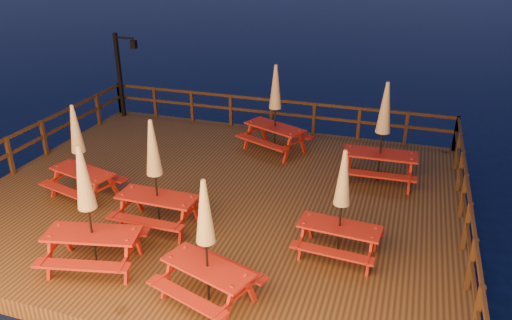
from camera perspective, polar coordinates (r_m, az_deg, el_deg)
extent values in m
plane|color=black|center=(13.09, -4.28, -5.37)|extent=(500.00, 500.00, 0.00)
cube|color=#3F2414|center=(12.99, -4.30, -4.60)|extent=(12.00, 10.00, 0.40)
cylinder|color=#322110|center=(19.33, -14.66, 3.03)|extent=(0.24, 0.24, 1.40)
cylinder|color=#322110|center=(17.12, 1.49, 1.04)|extent=(0.24, 0.24, 1.40)
cylinder|color=#322110|center=(16.58, 20.38, -1.39)|extent=(0.24, 0.24, 1.40)
cube|color=#322110|center=(16.73, 1.80, 6.87)|extent=(11.70, 0.06, 0.09)
cube|color=#322110|center=(16.87, 1.78, 5.43)|extent=(11.70, 0.06, 0.09)
cube|color=#322110|center=(18.66, -12.24, 6.59)|extent=(0.10, 0.10, 1.10)
cube|color=#322110|center=(16.89, 1.78, 5.26)|extent=(0.10, 0.10, 1.10)
cube|color=#322110|center=(16.30, 17.80, 3.35)|extent=(0.10, 0.10, 1.10)
cube|color=#322110|center=(15.51, -24.97, 3.10)|extent=(0.06, 9.70, 0.09)
cube|color=#322110|center=(15.66, -24.69, 1.59)|extent=(0.06, 9.70, 0.09)
cube|color=#322110|center=(15.68, -24.65, 1.40)|extent=(0.10, 0.10, 1.10)
cube|color=#322110|center=(18.50, -16.88, 5.93)|extent=(0.10, 0.10, 1.10)
cube|color=#322110|center=(11.72, 23.12, -3.17)|extent=(0.06, 9.70, 0.09)
cube|color=#322110|center=(11.91, 22.78, -5.07)|extent=(0.06, 9.70, 0.09)
cube|color=#322110|center=(11.94, 22.73, -5.30)|extent=(0.10, 0.10, 1.10)
cube|color=#322110|center=(15.46, 22.00, 1.56)|extent=(0.10, 0.10, 1.10)
cube|color=black|center=(18.61, -15.32, 9.28)|extent=(0.12, 0.12, 3.00)
cube|color=black|center=(18.13, -14.84, 13.34)|extent=(0.70, 0.06, 0.06)
cube|color=black|center=(17.99, -13.80, 12.71)|extent=(0.18, 0.18, 0.28)
sphere|color=#E39F5B|center=(17.99, -13.80, 12.71)|extent=(0.14, 0.14, 0.14)
cube|color=#9A0E11|center=(10.33, -18.22, -8.00)|extent=(1.94, 1.09, 0.05)
cube|color=#9A0E11|center=(10.96, -16.81, -7.68)|extent=(1.85, 0.68, 0.05)
cube|color=#9A0E11|center=(10.03, -19.32, -11.30)|extent=(1.85, 0.68, 0.05)
cube|color=#9A0E11|center=(11.09, -20.98, -8.38)|extent=(0.08, 0.11, 0.76)
cube|color=#9A0E11|center=(10.60, -22.50, -10.29)|extent=(0.08, 0.11, 0.76)
cube|color=#9A0E11|center=(10.53, -13.38, -9.16)|extent=(0.08, 0.11, 0.76)
cube|color=#9A0E11|center=(10.01, -14.57, -11.25)|extent=(0.08, 0.11, 0.76)
cylinder|color=black|center=(10.07, -18.60, -5.54)|extent=(0.04, 0.04, 2.55)
cone|color=tan|center=(9.75, -19.15, -1.90)|extent=(0.37, 0.37, 1.27)
sphere|color=black|center=(9.52, -19.63, 1.29)|extent=(0.07, 0.07, 0.07)
cube|color=#9A0E11|center=(15.09, 2.18, 3.80)|extent=(2.01, 1.43, 0.05)
cube|color=#9A0E11|center=(15.65, 3.63, 3.32)|extent=(1.83, 1.03, 0.05)
cube|color=#9A0E11|center=(14.76, 0.60, 2.03)|extent=(1.83, 1.03, 0.05)
cube|color=#9A0E11|center=(15.94, 0.80, 3.47)|extent=(0.10, 0.12, 0.78)
cube|color=#9A0E11|center=(15.47, -0.89, 2.80)|extent=(0.10, 0.12, 0.78)
cube|color=#9A0E11|center=(15.03, 5.28, 2.04)|extent=(0.10, 0.12, 0.78)
cube|color=#9A0E11|center=(14.53, 3.64, 1.27)|extent=(0.10, 0.12, 0.78)
cylinder|color=black|center=(14.91, 2.21, 5.68)|extent=(0.05, 0.05, 2.61)
cone|color=tan|center=(14.69, 2.26, 8.37)|extent=(0.38, 0.38, 1.30)
sphere|color=black|center=(14.54, 2.29, 10.66)|extent=(0.07, 0.07, 0.07)
cube|color=#9A0E11|center=(10.31, 9.52, -7.52)|extent=(1.70, 0.77, 0.05)
cube|color=#9A0E11|center=(10.92, 10.10, -7.31)|extent=(1.68, 0.38, 0.05)
cube|color=#9A0E11|center=(10.00, 8.66, -10.45)|extent=(1.68, 0.38, 0.05)
cube|color=#9A0E11|center=(10.88, 6.20, -7.61)|extent=(0.06, 0.10, 0.69)
cube|color=#9A0E11|center=(10.38, 5.23, -9.28)|extent=(0.06, 0.10, 0.69)
cube|color=#9A0E11|center=(10.66, 13.44, -8.94)|extent=(0.06, 0.10, 0.69)
cube|color=#9A0E11|center=(10.15, 12.84, -10.72)|extent=(0.06, 0.10, 0.69)
cylinder|color=black|center=(10.07, 9.70, -5.29)|extent=(0.04, 0.04, 2.31)
cone|color=tan|center=(9.77, 9.97, -2.00)|extent=(0.33, 0.33, 1.15)
sphere|color=black|center=(9.55, 10.20, 0.88)|extent=(0.06, 0.06, 0.06)
cube|color=#9A0E11|center=(11.35, -11.23, -4.16)|extent=(1.80, 0.72, 0.05)
cube|color=#9A0E11|center=(11.95, -9.73, -4.13)|extent=(1.80, 0.30, 0.05)
cube|color=#9A0E11|center=(11.06, -12.60, -6.91)|extent=(1.80, 0.30, 0.05)
cube|color=#9A0E11|center=(12.13, -13.44, -4.43)|extent=(0.06, 0.10, 0.75)
cube|color=#9A0E11|center=(11.65, -15.10, -5.88)|extent=(0.06, 0.10, 0.75)
cube|color=#9A0E11|center=(11.47, -7.00, -5.67)|extent=(0.06, 0.10, 0.75)
cube|color=#9A0E11|center=(10.96, -8.46, -7.29)|extent=(0.06, 0.10, 0.75)
cylinder|color=black|center=(11.12, -11.44, -1.90)|extent=(0.04, 0.04, 2.49)
cone|color=tan|center=(10.84, -11.74, 1.42)|extent=(0.36, 0.36, 1.25)
sphere|color=black|center=(10.63, -12.00, 4.29)|extent=(0.07, 0.07, 0.07)
cube|color=#9A0E11|center=(13.55, 14.00, 0.68)|extent=(1.95, 0.82, 0.05)
cube|color=#9A0E11|center=(14.26, 14.00, 0.49)|extent=(1.93, 0.37, 0.05)
cube|color=#9A0E11|center=(13.09, 13.71, -1.69)|extent=(1.93, 0.37, 0.05)
cube|color=#9A0E11|center=(14.06, 10.66, 0.10)|extent=(0.07, 0.11, 0.80)
cube|color=#9A0E11|center=(13.42, 10.35, -1.09)|extent=(0.07, 0.11, 0.80)
cube|color=#9A0E11|center=(14.04, 17.16, -0.63)|extent=(0.07, 0.11, 0.80)
cube|color=#9A0E11|center=(13.40, 17.15, -1.86)|extent=(0.07, 0.11, 0.80)
cylinder|color=black|center=(13.35, 14.23, 2.77)|extent=(0.05, 0.05, 2.67)
cone|color=tan|center=(13.10, 14.56, 5.81)|extent=(0.38, 0.38, 1.33)
sphere|color=black|center=(12.92, 14.85, 8.41)|extent=(0.07, 0.07, 0.07)
cube|color=#9A0E11|center=(9.06, -5.58, -12.09)|extent=(1.83, 1.17, 0.05)
cube|color=#9A0E11|center=(9.58, -3.22, -11.86)|extent=(1.70, 0.79, 0.05)
cube|color=#9A0E11|center=(8.92, -8.01, -15.26)|extent=(1.70, 0.79, 0.05)
cube|color=#9A0E11|center=(9.86, -7.44, -11.38)|extent=(0.08, 0.11, 0.71)
cube|color=#9A0E11|center=(9.51, -10.08, -13.09)|extent=(0.08, 0.11, 0.71)
cube|color=#9A0E11|center=(9.11, -0.67, -14.58)|extent=(0.08, 0.11, 0.71)
cube|color=#9A0E11|center=(8.73, -3.25, -16.64)|extent=(0.08, 0.11, 0.71)
cylinder|color=black|center=(8.79, -5.71, -9.61)|extent=(0.04, 0.04, 2.37)
cone|color=tan|center=(8.44, -5.90, -5.87)|extent=(0.34, 0.34, 1.19)
sphere|color=black|center=(8.18, -6.06, -2.54)|extent=(0.07, 0.07, 0.07)
cube|color=#9A0E11|center=(13.12, -19.25, -1.24)|extent=(1.81, 1.07, 0.05)
cube|color=#9A0E11|center=(13.56, -17.27, -1.46)|extent=(1.71, 0.68, 0.05)
cube|color=#9A0E11|center=(12.95, -20.99, -3.28)|extent=(1.71, 0.68, 0.05)
cube|color=#9A0E11|center=(13.96, -19.94, -1.40)|extent=(0.08, 0.11, 0.71)
cube|color=#9A0E11|center=(13.64, -21.95, -2.35)|extent=(0.08, 0.11, 0.71)
cube|color=#9A0E11|center=(12.94, -15.99, -2.90)|extent=(0.08, 0.11, 0.71)
cube|color=#9A0E11|center=(12.60, -18.05, -3.97)|extent=(0.08, 0.11, 0.71)
cylinder|color=black|center=(12.94, -19.54, 0.65)|extent=(0.04, 0.04, 2.36)
cone|color=tan|center=(12.70, -19.95, 3.38)|extent=(0.34, 0.34, 1.18)
sphere|color=black|center=(12.53, -20.31, 5.72)|extent=(0.07, 0.07, 0.07)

